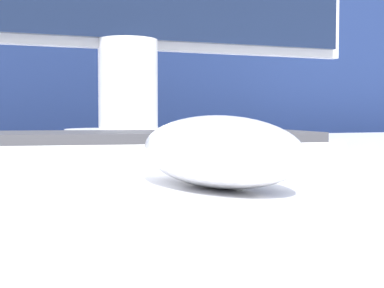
# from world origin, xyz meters

# --- Properties ---
(partition_panel) EXTENTS (5.00, 0.03, 1.13)m
(partition_panel) POSITION_xyz_m (0.00, 0.60, 0.56)
(partition_panel) COLOR navy
(partition_panel) RESTS_ON ground_plane
(computer_mouse_near) EXTENTS (0.08, 0.13, 0.04)m
(computer_mouse_near) POSITION_xyz_m (-0.05, -0.23, 0.75)
(computer_mouse_near) COLOR white
(computer_mouse_near) RESTS_ON desk
(keyboard) EXTENTS (0.41, 0.18, 0.02)m
(keyboard) POSITION_xyz_m (-0.08, -0.04, 0.75)
(keyboard) COLOR silver
(keyboard) RESTS_ON desk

